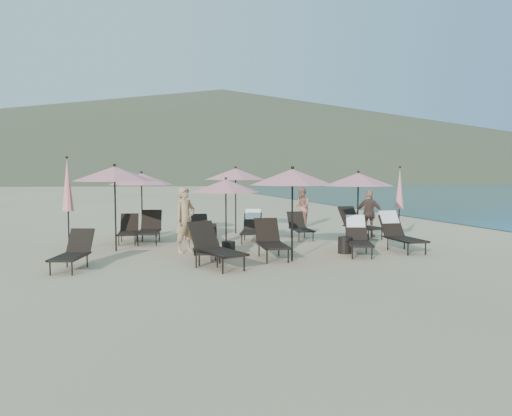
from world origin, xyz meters
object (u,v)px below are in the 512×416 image
object	(u,v)px
beachgoer_b	(302,207)
umbrella_open_1	(226,186)
umbrella_open_4	(236,174)
side_table_0	(228,249)
lounger_9	(252,226)
lounger_11	(359,223)
lounger_1	(206,245)
lounger_4	(358,236)
lounger_8	(201,229)
lounger_5	(399,232)
umbrella_open_2	(358,179)
umbrella_open_5	(292,177)
lounger_3	(271,240)
lounger_6	(129,230)
lounger_10	(300,227)
beachgoer_c	(370,214)
beachgoer_a	(185,220)
umbrella_open_0	(115,174)
umbrella_closed_1	(68,185)
umbrella_closed_0	(400,189)
umbrella_open_3	(142,179)
lounger_7	(150,228)
side_table_1	(345,245)

from	to	relation	value
beachgoer_b	umbrella_open_1	bearing A→B (deg)	-37.47
umbrella_open_4	side_table_0	distance (m)	5.53
lounger_9	lounger_11	distance (m)	3.86
lounger_1	lounger_4	size ratio (longest dim) A/B	0.94
lounger_8	umbrella_open_4	distance (m)	2.93
lounger_5	beachgoer_b	bearing A→B (deg)	95.49
umbrella_open_2	umbrella_open_5	xyz separation A→B (m)	(-2.68, -1.66, 0.09)
lounger_3	lounger_9	distance (m)	3.29
lounger_4	lounger_6	bearing A→B (deg)	165.69
lounger_4	lounger_10	xyz separation A→B (m)	(-0.40, 3.51, -0.08)
lounger_3	lounger_6	bearing A→B (deg)	136.95
beachgoer_c	lounger_6	bearing A→B (deg)	41.44
lounger_3	beachgoer_a	distance (m)	2.61
side_table_0	umbrella_open_4	bearing A→B (deg)	74.69
lounger_5	lounger_9	distance (m)	4.73
umbrella_open_0	umbrella_open_5	size ratio (longest dim) A/B	1.04
lounger_4	umbrella_closed_1	distance (m)	8.30
umbrella_closed_0	beachgoer_b	bearing A→B (deg)	110.62
umbrella_open_0	umbrella_open_2	xyz separation A→B (m)	(7.03, -1.18, -0.17)
lounger_10	umbrella_open_4	distance (m)	3.25
umbrella_open_3	side_table_0	xyz separation A→B (m)	(2.07, -4.26, -1.84)
lounger_4	umbrella_open_5	distance (m)	2.73
umbrella_open_3	umbrella_closed_1	bearing A→B (deg)	-133.54
umbrella_open_5	lounger_7	bearing A→B (deg)	126.80
lounger_7	lounger_10	size ratio (longest dim) A/B	1.17
lounger_8	side_table_0	world-z (taller)	lounger_8
umbrella_open_2	umbrella_closed_1	world-z (taller)	umbrella_closed_1
lounger_3	lounger_7	world-z (taller)	lounger_7
lounger_9	beachgoer_c	xyz separation A→B (m)	(4.21, -0.17, 0.35)
umbrella_open_3	beachgoer_a	size ratio (longest dim) A/B	1.24
umbrella_open_5	umbrella_closed_0	size ratio (longest dim) A/B	0.98
lounger_9	lounger_10	world-z (taller)	lounger_9
umbrella_open_5	umbrella_closed_1	bearing A→B (deg)	151.19
lounger_4	lounger_10	world-z (taller)	lounger_4
umbrella_open_0	lounger_1	bearing A→B (deg)	-48.54
umbrella_open_4	beachgoer_b	size ratio (longest dim) A/B	1.51
umbrella_open_0	umbrella_open_3	distance (m)	2.67
umbrella_open_2	side_table_0	world-z (taller)	umbrella_open_2
umbrella_closed_1	side_table_1	size ratio (longest dim) A/B	5.91
umbrella_open_4	side_table_1	size ratio (longest dim) A/B	5.42
lounger_4	lounger_11	distance (m)	3.67
lounger_7	lounger_10	world-z (taller)	lounger_7
lounger_6	umbrella_open_3	bearing A→B (deg)	63.63
umbrella_open_1	umbrella_open_3	bearing A→B (deg)	120.42
lounger_7	lounger_11	bearing A→B (deg)	4.41
lounger_7	side_table_1	distance (m)	6.31
lounger_8	lounger_3	bearing A→B (deg)	-68.43
lounger_8	lounger_9	distance (m)	1.69
lounger_7	lounger_10	bearing A→B (deg)	5.18
side_table_0	umbrella_open_3	bearing A→B (deg)	115.91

